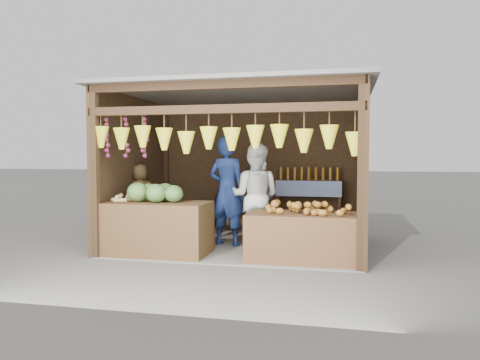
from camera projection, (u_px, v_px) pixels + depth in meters
name	position (u px, v px, depth m)	size (l,w,h in m)	color
ground	(241.00, 246.00, 8.05)	(80.00, 80.00, 0.00)	#514F49
stall_structure	(239.00, 149.00, 7.93)	(4.30, 3.30, 2.66)	slate
back_shelf	(309.00, 191.00, 9.03)	(1.25, 0.32, 1.32)	#382314
counter_left	(157.00, 228.00, 7.29)	(1.63, 0.85, 0.83)	#4A3518
counter_right	(304.00, 237.00, 6.84)	(1.64, 0.85, 0.71)	#50311A
stool	(141.00, 233.00, 8.43)	(0.32, 0.32, 0.30)	black
man_standing	(227.00, 191.00, 7.98)	(0.69, 0.45, 1.88)	navy
woman_standing	(255.00, 196.00, 7.77)	(0.85, 0.66, 1.75)	silver
vendor_seated	(140.00, 195.00, 8.39)	(0.54, 0.35, 1.11)	#4F3C1F
melon_pile	(157.00, 192.00, 7.29)	(1.00, 0.50, 0.32)	#154E17
tanfruit_pile	(121.00, 198.00, 7.32)	(0.34, 0.40, 0.13)	olive
mango_pile	(307.00, 206.00, 6.81)	(1.40, 0.64, 0.22)	#BE4219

